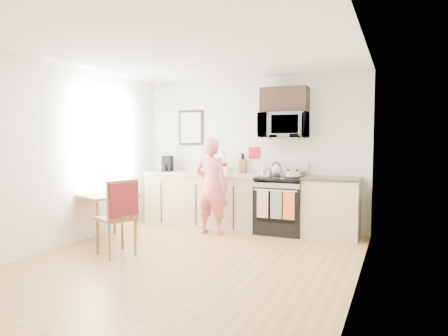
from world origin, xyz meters
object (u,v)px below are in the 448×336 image
at_px(range, 281,206).
at_px(microwave, 284,125).
at_px(dining_table, 106,199).
at_px(cake, 293,175).
at_px(person, 211,186).
at_px(chair, 121,208).

distance_m(range, microwave, 1.33).
height_order(dining_table, cake, cake).
relative_size(range, dining_table, 1.37).
bearing_deg(person, dining_table, 39.42).
height_order(dining_table, chair, chair).
bearing_deg(dining_table, chair, -39.29).
xyz_separation_m(range, person, (-1.01, -0.53, 0.34)).
bearing_deg(range, cake, -9.96).
bearing_deg(microwave, person, -148.10).
xyz_separation_m(microwave, cake, (0.20, -0.14, -0.79)).
bearing_deg(range, dining_table, -145.77).
distance_m(microwave, person, 1.55).
height_order(microwave, chair, microwave).
distance_m(microwave, cake, 0.83).
bearing_deg(microwave, chair, -123.59).
relative_size(range, person, 0.75).
bearing_deg(chair, microwave, 80.97).
height_order(person, chair, person).
relative_size(microwave, chair, 0.75).
distance_m(chair, cake, 2.76).
bearing_deg(microwave, dining_table, -144.01).
distance_m(person, dining_table, 1.64).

